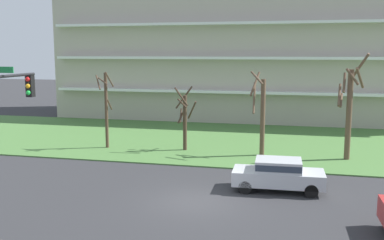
# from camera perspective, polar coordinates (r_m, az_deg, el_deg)

# --- Properties ---
(ground) EXTENTS (160.00, 160.00, 0.00)m
(ground) POSITION_cam_1_polar(r_m,az_deg,el_deg) (20.60, 0.48, -10.40)
(ground) COLOR #2D2D30
(grass_lawn_strip) EXTENTS (80.00, 16.00, 0.08)m
(grass_lawn_strip) POSITION_cam_1_polar(r_m,az_deg,el_deg) (33.93, 5.70, -2.73)
(grass_lawn_strip) COLOR #477238
(grass_lawn_strip) RESTS_ON ground
(apartment_building) EXTENTS (39.18, 12.20, 12.40)m
(apartment_building) POSITION_cam_1_polar(r_m,az_deg,el_deg) (46.81, 8.02, 7.96)
(apartment_building) COLOR #B2A899
(apartment_building) RESTS_ON ground
(tree_far_left) EXTENTS (1.31, 1.07, 5.41)m
(tree_far_left) POSITION_cam_1_polar(r_m,az_deg,el_deg) (31.50, -10.93, 1.58)
(tree_far_left) COLOR #4C3828
(tree_far_left) RESTS_ON ground
(tree_left) EXTENTS (1.62, 1.52, 4.43)m
(tree_left) POSITION_cam_1_polar(r_m,az_deg,el_deg) (30.33, -0.94, 0.27)
(tree_left) COLOR #423023
(tree_left) RESTS_ON ground
(tree_center) EXTENTS (1.01, 1.70, 5.55)m
(tree_center) POSITION_cam_1_polar(r_m,az_deg,el_deg) (28.99, 8.86, 0.91)
(tree_center) COLOR brown
(tree_center) RESTS_ON ground
(tree_right) EXTENTS (1.81, 1.88, 6.69)m
(tree_right) POSITION_cam_1_polar(r_m,az_deg,el_deg) (29.13, 19.47, 1.54)
(tree_right) COLOR brown
(tree_right) RESTS_ON ground
(sedan_silver_near_left) EXTENTS (4.46, 1.96, 1.57)m
(sedan_silver_near_left) POSITION_cam_1_polar(r_m,az_deg,el_deg) (22.29, 10.98, -6.73)
(sedan_silver_near_left) COLOR #B7BABF
(sedan_silver_near_left) RESTS_ON ground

